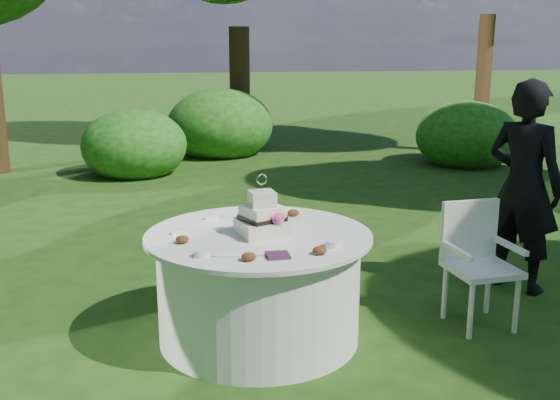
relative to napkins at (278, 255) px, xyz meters
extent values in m
plane|color=#173B10|center=(-0.04, 0.51, -0.78)|extent=(80.00, 80.00, 0.00)
cube|color=#451D3A|center=(0.00, 0.00, 0.00)|extent=(0.14, 0.14, 0.02)
ellipsoid|color=white|center=(-0.17, 0.07, 0.00)|extent=(0.48, 0.07, 0.01)
imported|color=black|center=(2.25, 1.08, 0.11)|extent=(0.71, 0.77, 1.77)
cylinder|color=white|center=(-0.04, 0.51, -0.41)|extent=(1.40, 1.40, 0.74)
cylinder|color=silver|center=(-0.04, 0.51, -0.02)|extent=(1.56, 1.56, 0.03)
cube|color=silver|center=(-0.02, 0.49, 0.04)|extent=(0.37, 0.37, 0.10)
cube|color=silver|center=(-0.02, 0.49, 0.14)|extent=(0.32, 0.32, 0.10)
cube|color=silver|center=(-0.02, 0.49, 0.24)|extent=(0.18, 0.18, 0.10)
cube|color=black|center=(-0.02, 0.49, 0.11)|extent=(0.33, 0.33, 0.03)
sphere|color=#E44391|center=(0.07, 0.37, 0.13)|extent=(0.08, 0.08, 0.08)
cylinder|color=white|center=(-0.02, 0.49, 0.32)|extent=(0.01, 0.01, 0.05)
torus|color=silver|center=(-0.02, 0.49, 0.38)|extent=(0.08, 0.02, 0.08)
cube|color=white|center=(1.58, 0.43, -0.34)|extent=(0.49, 0.49, 0.04)
cube|color=white|center=(1.57, 0.63, -0.10)|extent=(0.46, 0.08, 0.45)
cylinder|color=white|center=(1.42, 0.23, -0.57)|extent=(0.04, 0.04, 0.42)
cylinder|color=silver|center=(1.78, 0.26, -0.57)|extent=(0.04, 0.04, 0.42)
cylinder|color=white|center=(1.39, 0.59, -0.57)|extent=(0.04, 0.04, 0.42)
cylinder|color=silver|center=(1.75, 0.62, -0.57)|extent=(0.04, 0.04, 0.42)
cube|color=white|center=(1.37, 0.41, -0.18)|extent=(0.07, 0.41, 0.04)
cube|color=silver|center=(1.80, 0.44, -0.18)|extent=(0.07, 0.41, 0.04)
cylinder|color=white|center=(-0.58, 0.58, 0.01)|extent=(0.10, 0.10, 0.04)
cylinder|color=white|center=(0.38, 0.14, 0.01)|extent=(0.10, 0.10, 0.04)
cylinder|color=white|center=(-0.46, 0.08, 0.01)|extent=(0.10, 0.10, 0.04)
cylinder|color=white|center=(-0.33, 0.93, 0.01)|extent=(0.10, 0.10, 0.04)
ellipsoid|color=#562D16|center=(-0.18, -0.04, 0.02)|extent=(0.09, 0.09, 0.05)
ellipsoid|color=#562D16|center=(-0.56, 0.39, 0.02)|extent=(0.09, 0.09, 0.05)
ellipsoid|color=#562D16|center=(0.26, 0.00, 0.02)|extent=(0.09, 0.09, 0.05)
ellipsoid|color=#562D16|center=(0.28, 0.93, 0.02)|extent=(0.09, 0.09, 0.05)
camera|label=1|loc=(-0.66, -3.75, 1.28)|focal=42.00mm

